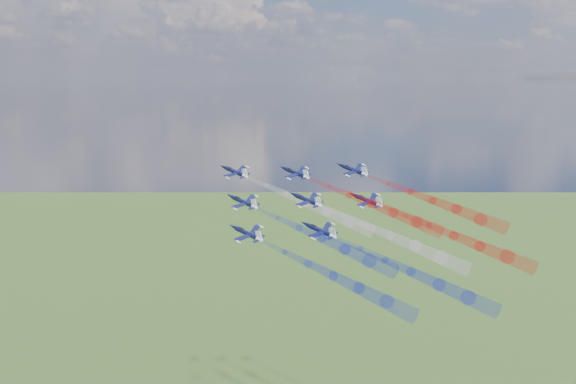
{
  "coord_description": "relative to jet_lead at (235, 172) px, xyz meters",
  "views": [
    {
      "loc": [
        -11.35,
        -181.21,
        177.89
      ],
      "look_at": [
        0.27,
        -11.74,
        147.29
      ],
      "focal_mm": 39.39,
      "sensor_mm": 36.0,
      "label": 1
    }
  ],
  "objects": [
    {
      "name": "trail_center_third",
      "position": [
        38.36,
        -32.35,
        -11.55
      ],
      "size": [
        33.39,
        29.48,
        14.46
      ],
      "primitive_type": null,
      "rotation": [
        0.25,
        -0.27,
        0.81
      ],
      "color": "white"
    },
    {
      "name": "jet_rear_right",
      "position": [
        35.85,
        -15.12,
        -5.95
      ],
      "size": [
        14.2,
        14.11,
        7.78
      ],
      "primitive_type": null,
      "rotation": [
        0.25,
        -0.27,
        0.81
      ],
      "color": "black"
    },
    {
      "name": "jet_inner_left",
      "position": [
        2.36,
        -16.23,
        -5.71
      ],
      "size": [
        14.2,
        14.11,
        7.78
      ],
      "primitive_type": null,
      "rotation": [
        0.25,
        -0.27,
        0.81
      ],
      "color": "black"
    },
    {
      "name": "jet_center_third",
      "position": [
        19.24,
        -16.54,
        -5.34
      ],
      "size": [
        14.2,
        14.11,
        7.78
      ],
      "primitive_type": null,
      "rotation": [
        0.25,
        -0.27,
        0.81
      ],
      "color": "black"
    },
    {
      "name": "jet_rear_left",
      "position": [
        21.34,
        -29.63,
        -10.55
      ],
      "size": [
        14.2,
        14.11,
        7.78
      ],
      "primitive_type": null,
      "rotation": [
        0.25,
        -0.27,
        0.81
      ],
      "color": "black"
    },
    {
      "name": "jet_outer_left",
      "position": [
        3.26,
        -30.32,
        -10.84
      ],
      "size": [
        14.2,
        14.11,
        7.78
      ],
      "primitive_type": null,
      "rotation": [
        0.25,
        -0.27,
        0.81
      ],
      "color": "black"
    },
    {
      "name": "trail_rear_right",
      "position": [
        54.96,
        -30.93,
        -12.16
      ],
      "size": [
        33.39,
        29.48,
        14.46
      ],
      "primitive_type": null,
      "rotation": [
        0.25,
        -0.27,
        0.81
      ],
      "color": "red"
    },
    {
      "name": "trail_inner_right",
      "position": [
        36.58,
        -16.97,
        -6.49
      ],
      "size": [
        33.39,
        29.48,
        14.46
      ],
      "primitive_type": null,
      "rotation": [
        0.25,
        -0.27,
        0.81
      ],
      "color": "red"
    },
    {
      "name": "jet_lead",
      "position": [
        0.0,
        0.0,
        0.0
      ],
      "size": [
        14.2,
        14.11,
        7.78
      ],
      "primitive_type": null,
      "rotation": [
        0.25,
        -0.27,
        0.81
      ],
      "color": "black"
    },
    {
      "name": "jet_inner_right",
      "position": [
        17.46,
        -1.15,
        -0.28
      ],
      "size": [
        14.2,
        14.11,
        7.78
      ],
      "primitive_type": null,
      "rotation": [
        0.25,
        -0.27,
        0.81
      ],
      "color": "black"
    },
    {
      "name": "trail_inner_left",
      "position": [
        21.47,
        -32.04,
        -11.92
      ],
      "size": [
        33.39,
        29.48,
        14.46
      ],
      "primitive_type": null,
      "rotation": [
        0.25,
        -0.27,
        0.81
      ],
      "color": "#1726C9"
    },
    {
      "name": "trail_outer_right",
      "position": [
        53.38,
        -17.26,
        -5.78
      ],
      "size": [
        33.39,
        29.48,
        14.46
      ],
      "primitive_type": null,
      "rotation": [
        0.25,
        -0.27,
        0.81
      ],
      "color": "red"
    },
    {
      "name": "trail_rear_left",
      "position": [
        40.45,
        -45.44,
        -16.77
      ],
      "size": [
        33.39,
        29.48,
        14.46
      ],
      "primitive_type": null,
      "rotation": [
        0.25,
        -0.27,
        0.81
      ],
      "color": "#1726C9"
    },
    {
      "name": "jet_outer_right",
      "position": [
        34.26,
        -1.45,
        0.43
      ],
      "size": [
        14.2,
        14.11,
        7.78
      ],
      "primitive_type": null,
      "rotation": [
        0.25,
        -0.27,
        0.81
      ],
      "color": "black"
    },
    {
      "name": "trail_lead",
      "position": [
        19.11,
        -15.81,
        -6.21
      ],
      "size": [
        33.39,
        29.48,
        14.46
      ],
      "primitive_type": null,
      "rotation": [
        0.25,
        -0.27,
        0.81
      ],
      "color": "white"
    },
    {
      "name": "trail_outer_left",
      "position": [
        22.38,
        -46.14,
        -17.05
      ],
      "size": [
        33.39,
        29.48,
        14.46
      ],
      "primitive_type": null,
      "rotation": [
        0.25,
        -0.27,
        0.81
      ],
      "color": "#1726C9"
    }
  ]
}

